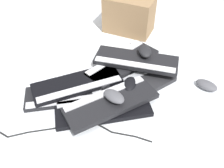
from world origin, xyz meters
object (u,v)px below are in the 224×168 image
object	(u,v)px
mouse_1	(207,85)
keyboard_6	(111,102)
mouse_3	(145,51)
keyboard_0	(135,87)
keyboard_3	(103,109)
keyboard_5	(123,63)
keyboard_4	(77,84)
mouse_2	(130,84)
keyboard_7	(136,60)
mouse_0	(114,96)
cardboard_box	(129,15)
keyboard_1	(111,64)
keyboard_2	(71,94)

from	to	relation	value
mouse_1	keyboard_6	bearing A→B (deg)	55.34
mouse_1	mouse_3	size ratio (longest dim) A/B	1.00
keyboard_0	keyboard_6	distance (m)	0.18
keyboard_3	keyboard_5	world-z (taller)	keyboard_5
keyboard_0	keyboard_4	distance (m)	0.29
keyboard_0	keyboard_4	bearing A→B (deg)	176.45
keyboard_0	mouse_2	distance (m)	0.05
keyboard_7	mouse_0	xyz separation A→B (m)	(-0.14, -0.26, 0.01)
keyboard_4	keyboard_5	xyz separation A→B (m)	(0.24, 0.15, 0.00)
keyboard_5	keyboard_7	size ratio (longest dim) A/B	0.93
mouse_1	cardboard_box	size ratio (longest dim) A/B	0.36
keyboard_0	keyboard_1	world-z (taller)	same
keyboard_7	cardboard_box	distance (m)	0.43
keyboard_5	mouse_3	bearing A→B (deg)	4.37
mouse_3	mouse_2	bearing A→B (deg)	-29.74
keyboard_0	keyboard_2	size ratio (longest dim) A/B	1.01
keyboard_7	cardboard_box	size ratio (longest dim) A/B	1.52
keyboard_1	mouse_0	size ratio (longest dim) A/B	3.99
keyboard_6	keyboard_7	bearing A→B (deg)	59.14
keyboard_0	keyboard_5	xyz separation A→B (m)	(-0.04, 0.17, 0.03)
keyboard_1	keyboard_7	world-z (taller)	keyboard_7
keyboard_7	mouse_3	size ratio (longest dim) A/B	4.23
keyboard_2	keyboard_6	world-z (taller)	keyboard_6
keyboard_6	keyboard_5	bearing A→B (deg)	72.74
cardboard_box	mouse_1	bearing A→B (deg)	-61.73
mouse_1	keyboard_2	bearing A→B (deg)	44.32
mouse_1	mouse_2	distance (m)	0.40
keyboard_3	keyboard_0	bearing A→B (deg)	38.50
keyboard_4	keyboard_7	xyz separation A→B (m)	(0.31, 0.13, 0.03)
keyboard_5	keyboard_7	bearing A→B (deg)	-17.87
mouse_1	keyboard_5	bearing A→B (deg)	19.49
mouse_2	cardboard_box	bearing A→B (deg)	-168.08
keyboard_5	keyboard_4	bearing A→B (deg)	-148.83
mouse_3	keyboard_2	bearing A→B (deg)	-64.21
keyboard_3	cardboard_box	distance (m)	0.75
keyboard_1	keyboard_6	size ratio (longest dim) A/B	0.95
keyboard_3	keyboard_7	bearing A→B (deg)	54.97
mouse_0	keyboard_6	bearing A→B (deg)	52.29
keyboard_5	keyboard_6	size ratio (longest dim) A/B	0.94
mouse_2	mouse_0	bearing A→B (deg)	-21.08
keyboard_2	keyboard_5	world-z (taller)	keyboard_5
keyboard_5	mouse_2	size ratio (longest dim) A/B	3.94
keyboard_2	keyboard_3	distance (m)	0.19
keyboard_6	mouse_0	world-z (taller)	mouse_0
mouse_2	keyboard_5	bearing A→B (deg)	-156.57
keyboard_5	cardboard_box	world-z (taller)	cardboard_box
keyboard_5	mouse_0	xyz separation A→B (m)	(-0.07, -0.28, 0.04)
keyboard_2	keyboard_3	xyz separation A→B (m)	(0.15, -0.11, 0.00)
keyboard_3	keyboard_1	bearing A→B (deg)	79.12
keyboard_6	mouse_3	world-z (taller)	mouse_3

